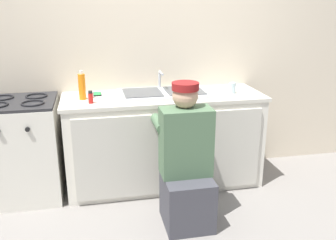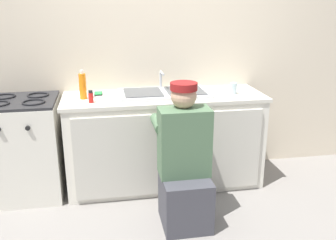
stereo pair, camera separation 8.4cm
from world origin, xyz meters
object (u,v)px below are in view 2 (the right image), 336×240
Objects in this scene: sink_double_basin at (164,93)px; cell_phone at (98,93)px; plumber_person at (184,168)px; stove_range at (25,148)px; water_glass at (234,88)px; spice_bottle_red at (91,97)px; soap_bottle_orange at (83,86)px.

sink_double_basin is 0.60m from cell_phone.
plumber_person is 1.11m from cell_phone.
stove_range is 0.80m from cell_phone.
plumber_person is 7.89× the size of cell_phone.
water_glass is 1.27m from spice_bottle_red.
sink_double_basin is at bearing 13.25° from spice_bottle_red.
soap_bottle_orange is (-0.13, -0.15, 0.11)m from cell_phone.
stove_range is 3.53× the size of soap_bottle_orange.
water_glass is 0.71× the size of cell_phone.
stove_range is 6.31× the size of cell_phone.
sink_double_basin reaches higher than stove_range.
sink_double_basin is 0.63m from water_glass.
stove_range is 1.45m from plumber_person.
plumber_person reaches higher than spice_bottle_red.
sink_double_basin is at bearing 93.26° from plumber_person.
stove_range is at bearing 151.64° from plumber_person.
soap_bottle_orange is at bearing -179.48° from sink_double_basin.
soap_bottle_orange reaches higher than sink_double_basin.
plumber_person is 4.42× the size of soap_bottle_orange.
water_glass is at bearing -5.74° from sink_double_basin.
sink_double_basin is at bearing 174.26° from water_glass.
water_glass is 0.40× the size of soap_bottle_orange.
soap_bottle_orange is (0.53, -0.00, 0.53)m from stove_range.
sink_double_basin is 0.72× the size of plumber_person.
spice_bottle_red is at bearing -166.75° from sink_double_basin.
plumber_person is at bearing -42.61° from soap_bottle_orange.
sink_double_basin is at bearing 0.52° from soap_bottle_orange.
stove_range is at bearing 166.11° from spice_bottle_red.
stove_range is 1.93m from water_glass.
cell_phone is at bearing 49.52° from soap_bottle_orange.
sink_double_basin is 1.32m from stove_range.
soap_bottle_orange reaches higher than stove_range.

